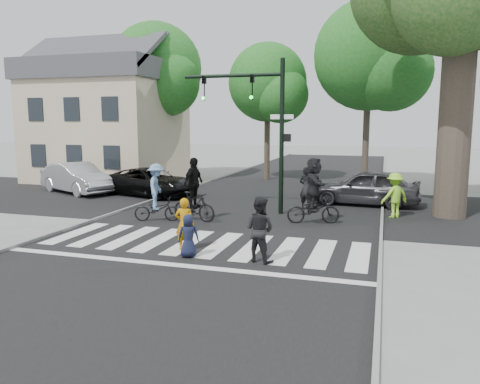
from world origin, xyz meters
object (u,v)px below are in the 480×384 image
Objects in this scene: car_suv at (151,182)px; car_grey at (365,187)px; traffic_signal at (261,114)px; cyclist_right at (314,194)px; pedestrian_child at (188,236)px; cyclist_mid at (194,195)px; pedestrian_woman at (185,224)px; car_silver at (77,178)px; cyclist_left at (157,196)px; pedestrian_adult at (259,229)px.

car_grey is (10.22, 0.40, 0.10)m from car_suv.
traffic_signal reaches higher than cyclist_right.
traffic_signal reaches higher than pedestrian_child.
cyclist_right reaches higher than cyclist_mid.
car_silver reaches higher than pedestrian_woman.
traffic_signal is 6.81m from pedestrian_woman.
cyclist_right is 9.52m from car_suv.
pedestrian_child is (0.39, -0.63, -0.16)m from pedestrian_woman.
cyclist_mid is 0.51× the size of car_grey.
pedestrian_woman is at bearing -22.08° from car_grey.
pedestrian_child is 10.55m from car_grey.
pedestrian_woman is 4.20m from cyclist_left.
car_grey is (4.18, 9.68, 0.20)m from pedestrian_child.
cyclist_left is at bearing -133.05° from car_suv.
pedestrian_adult is 0.81× the size of cyclist_left.
pedestrian_child is 5.85m from cyclist_right.
pedestrian_adult is 12.08m from car_suv.
cyclist_right is at bearing -98.25° from car_suv.
car_grey is at bearing 42.13° from cyclist_mid.
car_grey is at bearing -123.62° from pedestrian_woman.
car_suv is at bearing -63.65° from pedestrian_woman.
pedestrian_child is at bearing -53.18° from cyclist_left.
pedestrian_adult reaches higher than pedestrian_child.
cyclist_left is at bearing -161.57° from cyclist_mid.
car_silver reaches higher than car_suv.
car_suv is (-5.65, 8.65, -0.07)m from pedestrian_woman.
cyclist_mid is at bearing -94.17° from car_silver.
car_silver is 14.27m from car_grey.
car_suv is 1.06× the size of car_grey.
pedestrian_adult is 0.36× the size of car_silver.
pedestrian_adult is at bearing -8.73° from car_grey.
pedestrian_child is at bearing 22.42° from pedestrian_adult.
cyclist_right is 4.73m from car_grey.
pedestrian_adult is at bearing -75.42° from traffic_signal.
pedestrian_woman is at bearing -95.94° from traffic_signal.
car_suv is at bearing 157.18° from traffic_signal.
pedestrian_child is at bearing 114.94° from pedestrian_woman.
pedestrian_child is 0.56× the size of cyclist_left.
cyclist_right is at bearing 11.47° from cyclist_mid.
traffic_signal is 4.17m from cyclist_mid.
traffic_signal is at bearing -78.24° from car_silver.
car_silver is at bearing 111.44° from car_suv.
traffic_signal is 7.53m from car_suv.
car_suv reaches higher than pedestrian_child.
cyclist_right is (5.53, 1.29, 0.14)m from cyclist_left.
cyclist_left is 0.46× the size of car_grey.
pedestrian_woman is 5.48m from cyclist_right.
pedestrian_child is 0.25× the size of car_grey.
cyclist_left is at bearing -59.10° from pedestrian_woman.
traffic_signal is 5.13m from cyclist_left.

